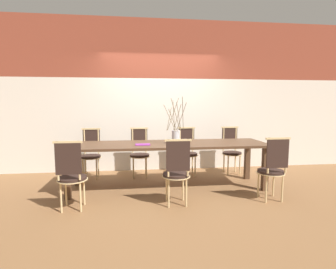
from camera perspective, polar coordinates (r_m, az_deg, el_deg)
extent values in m
plane|color=brown|center=(4.61, 0.00, -11.47)|extent=(16.00, 16.00, 0.00)
cube|color=beige|center=(5.70, -1.63, 2.17)|extent=(12.00, 0.06, 1.97)
cube|color=brown|center=(5.80, -1.68, 18.13)|extent=(12.00, 0.06, 1.23)
cube|color=#4C3321|center=(4.43, 0.00, -2.18)|extent=(3.35, 0.91, 0.04)
cube|color=#4C3321|center=(4.26, -21.09, -8.31)|extent=(0.09, 0.09, 0.73)
cube|color=#4C3321|center=(4.64, 20.37, -7.06)|extent=(0.09, 0.09, 0.73)
cube|color=#4C3321|center=(4.92, -19.13, -6.23)|extent=(0.09, 0.09, 0.73)
cube|color=#4C3321|center=(5.26, 16.85, -5.34)|extent=(0.09, 0.09, 0.73)
cylinder|color=black|center=(3.83, -20.12, -8.88)|extent=(0.38, 0.38, 0.04)
cylinder|color=tan|center=(3.84, -20.10, -9.22)|extent=(0.41, 0.41, 0.01)
cylinder|color=tan|center=(4.04, -21.33, -11.46)|extent=(0.03, 0.03, 0.42)
cylinder|color=tan|center=(3.99, -17.81, -11.57)|extent=(0.03, 0.03, 0.42)
cylinder|color=tan|center=(3.82, -22.27, -12.60)|extent=(0.03, 0.03, 0.42)
cylinder|color=tan|center=(3.76, -18.52, -12.73)|extent=(0.03, 0.03, 0.42)
cylinder|color=tan|center=(3.65, -22.92, -5.34)|extent=(0.03, 0.03, 0.51)
cylinder|color=tan|center=(3.59, -18.79, -5.38)|extent=(0.03, 0.03, 0.51)
cube|color=black|center=(3.61, -20.91, -4.98)|extent=(0.32, 0.02, 0.41)
cube|color=tan|center=(3.58, -21.03, -1.57)|extent=(0.36, 0.03, 0.03)
cylinder|color=black|center=(3.78, 1.78, -8.70)|extent=(0.38, 0.38, 0.04)
cylinder|color=tan|center=(3.78, 1.78, -9.04)|extent=(0.41, 0.41, 0.01)
cylinder|color=tan|center=(3.94, -0.33, -11.45)|extent=(0.03, 0.03, 0.42)
cylinder|color=tan|center=(3.98, 3.29, -11.29)|extent=(0.03, 0.03, 0.42)
cylinder|color=tan|center=(3.71, 0.13, -12.63)|extent=(0.03, 0.03, 0.42)
cylinder|color=tan|center=(3.75, 3.99, -12.45)|extent=(0.03, 0.03, 0.42)
cylinder|color=tan|center=(3.54, 0.06, -5.18)|extent=(0.03, 0.03, 0.51)
cylinder|color=tan|center=(3.58, 4.32, -5.06)|extent=(0.03, 0.03, 0.51)
cube|color=black|center=(3.55, 2.22, -4.73)|extent=(0.32, 0.02, 0.41)
cube|color=tan|center=(3.52, 2.22, -1.26)|extent=(0.36, 0.03, 0.03)
cylinder|color=black|center=(4.23, 21.44, -7.48)|extent=(0.38, 0.38, 0.04)
cylinder|color=tan|center=(4.24, 21.42, -7.79)|extent=(0.41, 0.41, 0.01)
cylinder|color=tan|center=(4.34, 19.06, -10.11)|extent=(0.03, 0.03, 0.42)
cylinder|color=tan|center=(4.45, 21.97, -9.81)|extent=(0.03, 0.03, 0.42)
cylinder|color=tan|center=(4.13, 20.59, -11.04)|extent=(0.03, 0.03, 0.42)
cylinder|color=tan|center=(4.25, 23.61, -10.68)|extent=(0.03, 0.03, 0.42)
cylinder|color=tan|center=(3.97, 21.02, -4.32)|extent=(0.03, 0.03, 0.51)
cylinder|color=tan|center=(4.10, 24.33, -4.12)|extent=(0.03, 0.03, 0.51)
cube|color=black|center=(4.03, 22.75, -3.87)|extent=(0.32, 0.02, 0.41)
cube|color=tan|center=(4.00, 22.86, -0.81)|extent=(0.36, 0.03, 0.03)
cylinder|color=black|center=(5.26, -16.51, -4.58)|extent=(0.38, 0.38, 0.04)
cylinder|color=tan|center=(5.26, -16.50, -4.83)|extent=(0.41, 0.41, 0.01)
cylinder|color=tan|center=(5.17, -15.28, -7.30)|extent=(0.03, 0.03, 0.42)
cylinder|color=tan|center=(5.21, -18.00, -7.28)|extent=(0.03, 0.03, 0.42)
cylinder|color=tan|center=(5.41, -14.91, -6.67)|extent=(0.03, 0.03, 0.42)
cylinder|color=tan|center=(5.45, -17.51, -6.65)|extent=(0.03, 0.03, 0.42)
cylinder|color=tan|center=(5.35, -14.91, -1.35)|extent=(0.03, 0.03, 0.51)
cylinder|color=tan|center=(5.39, -17.72, -1.38)|extent=(0.03, 0.03, 0.51)
cube|color=black|center=(5.37, -16.32, -1.09)|extent=(0.32, 0.02, 0.41)
cube|color=tan|center=(5.34, -16.41, 1.20)|extent=(0.36, 0.03, 0.03)
cylinder|color=black|center=(5.19, -6.21, -4.49)|extent=(0.38, 0.38, 0.04)
cylinder|color=tan|center=(5.19, -6.20, -4.75)|extent=(0.41, 0.41, 0.01)
cylinder|color=tan|center=(5.12, -4.75, -7.22)|extent=(0.03, 0.03, 0.42)
cylinder|color=tan|center=(5.11, -7.55, -7.26)|extent=(0.03, 0.03, 0.42)
cylinder|color=tan|center=(5.36, -4.86, -6.58)|extent=(0.03, 0.03, 0.42)
cylinder|color=tan|center=(5.35, -7.53, -6.62)|extent=(0.03, 0.03, 0.42)
cylinder|color=tan|center=(5.30, -4.83, -1.22)|extent=(0.03, 0.03, 0.51)
cylinder|color=tan|center=(5.30, -7.72, -1.26)|extent=(0.03, 0.03, 0.51)
cube|color=black|center=(5.30, -6.28, -0.96)|extent=(0.32, 0.02, 0.41)
cube|color=tan|center=(5.27, -6.30, 1.36)|extent=(0.36, 0.03, 0.03)
cylinder|color=black|center=(5.29, 4.34, -4.26)|extent=(0.38, 0.38, 0.04)
cylinder|color=tan|center=(5.29, 4.33, -4.51)|extent=(0.41, 0.41, 0.01)
cylinder|color=tan|center=(5.24, 5.92, -6.89)|extent=(0.03, 0.03, 0.42)
cylinder|color=tan|center=(5.19, 3.23, -7.00)|extent=(0.03, 0.03, 0.42)
cylinder|color=tan|center=(5.48, 5.34, -6.29)|extent=(0.03, 0.03, 0.42)
cylinder|color=tan|center=(5.43, 2.76, -6.38)|extent=(0.03, 0.03, 0.42)
cylinder|color=tan|center=(5.43, 5.41, -1.05)|extent=(0.03, 0.03, 0.51)
cylinder|color=tan|center=(5.38, 2.62, -1.10)|extent=(0.03, 0.03, 0.51)
cube|color=black|center=(5.40, 4.01, -0.80)|extent=(0.32, 0.02, 0.41)
cube|color=tan|center=(5.37, 4.04, 1.49)|extent=(0.36, 0.03, 0.03)
cylinder|color=black|center=(5.54, 13.77, -3.92)|extent=(0.38, 0.38, 0.04)
cylinder|color=tan|center=(5.55, 13.76, -4.16)|extent=(0.41, 0.41, 0.01)
cylinder|color=tan|center=(5.52, 15.37, -6.40)|extent=(0.03, 0.03, 0.42)
cylinder|color=tan|center=(5.43, 12.94, -6.55)|extent=(0.03, 0.03, 0.42)
cylinder|color=tan|center=(5.74, 14.43, -5.86)|extent=(0.03, 0.03, 0.42)
cylinder|color=tan|center=(5.66, 12.08, -5.99)|extent=(0.03, 0.03, 0.42)
cylinder|color=tan|center=(5.70, 14.52, -0.86)|extent=(0.03, 0.03, 0.51)
cylinder|color=tan|center=(5.61, 11.98, -0.92)|extent=(0.03, 0.03, 0.51)
cube|color=black|center=(5.65, 13.25, -0.63)|extent=(0.32, 0.02, 0.41)
cube|color=tan|center=(5.62, 13.33, 1.55)|extent=(0.36, 0.03, 0.03)
cylinder|color=silver|center=(4.34, 1.71, -0.58)|extent=(0.14, 0.14, 0.23)
cylinder|color=brown|center=(4.39, 2.99, 3.98)|extent=(0.13, 0.22, 0.46)
cylinder|color=brown|center=(4.23, 1.69, 4.35)|extent=(0.16, 0.04, 0.53)
cylinder|color=brown|center=(4.24, 1.06, 3.19)|extent=(0.13, 0.13, 0.35)
cylinder|color=brown|center=(4.37, 2.05, 3.79)|extent=(0.12, 0.08, 0.43)
cylinder|color=brown|center=(4.30, 3.24, 4.54)|extent=(0.07, 0.23, 0.55)
cylinder|color=brown|center=(4.28, 2.36, 3.95)|extent=(0.10, 0.09, 0.46)
cylinder|color=brown|center=(4.21, 0.39, 3.62)|extent=(0.18, 0.23, 0.42)
cylinder|color=brown|center=(4.35, 0.25, 3.40)|extent=(0.11, 0.22, 0.37)
cylinder|color=brown|center=(4.30, 1.26, 4.16)|extent=(0.03, 0.08, 0.49)
cylinder|color=brown|center=(4.40, 1.13, 4.49)|extent=(0.20, 0.07, 0.53)
cube|color=#842D8C|center=(4.27, -5.53, -2.18)|extent=(0.24, 0.15, 0.01)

